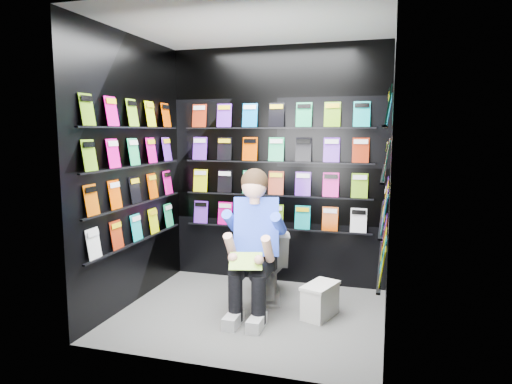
% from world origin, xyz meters
% --- Properties ---
extents(floor, '(2.40, 2.40, 0.00)m').
position_xyz_m(floor, '(0.00, 0.00, 0.00)').
color(floor, '#5F5F5D').
rests_on(floor, ground).
extents(ceiling, '(2.40, 2.40, 0.00)m').
position_xyz_m(ceiling, '(0.00, 0.00, 2.60)').
color(ceiling, white).
rests_on(ceiling, floor).
extents(wall_back, '(2.40, 0.04, 2.60)m').
position_xyz_m(wall_back, '(0.00, 1.00, 1.30)').
color(wall_back, black).
rests_on(wall_back, floor).
extents(wall_front, '(2.40, 0.04, 2.60)m').
position_xyz_m(wall_front, '(0.00, -1.00, 1.30)').
color(wall_front, black).
rests_on(wall_front, floor).
extents(wall_left, '(0.04, 2.00, 2.60)m').
position_xyz_m(wall_left, '(-1.20, 0.00, 1.30)').
color(wall_left, black).
rests_on(wall_left, floor).
extents(wall_right, '(0.04, 2.00, 2.60)m').
position_xyz_m(wall_right, '(1.20, 0.00, 1.30)').
color(wall_right, black).
rests_on(wall_right, floor).
extents(comics_back, '(2.10, 0.06, 1.37)m').
position_xyz_m(comics_back, '(0.00, 0.97, 1.31)').
color(comics_back, '#CC5607').
rests_on(comics_back, wall_back).
extents(comics_left, '(0.06, 1.70, 1.37)m').
position_xyz_m(comics_left, '(-1.17, 0.00, 1.31)').
color(comics_left, '#CC5607').
rests_on(comics_left, wall_left).
extents(comics_right, '(0.06, 1.70, 1.37)m').
position_xyz_m(comics_right, '(1.17, 0.00, 1.31)').
color(comics_right, '#CC5607').
rests_on(comics_right, wall_right).
extents(toilet, '(0.60, 0.83, 0.73)m').
position_xyz_m(toilet, '(0.04, 0.47, 0.37)').
color(toilet, white).
rests_on(toilet, floor).
extents(longbox, '(0.32, 0.42, 0.28)m').
position_xyz_m(longbox, '(0.63, 0.12, 0.14)').
color(longbox, white).
rests_on(longbox, floor).
extents(longbox_lid, '(0.34, 0.45, 0.03)m').
position_xyz_m(longbox_lid, '(0.63, 0.12, 0.30)').
color(longbox_lid, white).
rests_on(longbox_lid, longbox).
extents(reader, '(0.74, 0.93, 1.49)m').
position_xyz_m(reader, '(0.04, 0.09, 0.79)').
color(reader, blue).
rests_on(reader, toilet).
extents(held_comic, '(0.32, 0.23, 0.12)m').
position_xyz_m(held_comic, '(0.04, -0.26, 0.58)').
color(held_comic, green).
rests_on(held_comic, reader).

